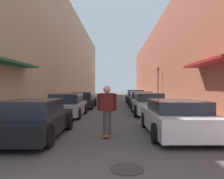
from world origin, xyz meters
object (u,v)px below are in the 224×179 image
at_px(parked_car_left_0, 34,119).
at_px(parked_car_right_1, 148,104).
at_px(skateboarder, 107,105).
at_px(parked_car_left_1, 67,106).
at_px(traffic_light, 158,80).
at_px(parked_car_right_0, 176,118).
at_px(parked_car_right_2, 141,99).
at_px(parked_car_right_3, 135,97).
at_px(manhole_cover, 127,169).
at_px(parked_car_left_2, 83,100).

bearing_deg(parked_car_left_0, parked_car_right_1, 53.02).
bearing_deg(skateboarder, parked_car_right_1, 69.68).
relative_size(parked_car_left_1, traffic_light, 1.08).
bearing_deg(parked_car_right_0, skateboarder, -171.40).
xyz_separation_m(parked_car_left_0, skateboarder, (2.48, 0.20, 0.47)).
bearing_deg(parked_car_left_0, parked_car_left_1, 90.86).
bearing_deg(parked_car_right_2, parked_car_right_1, -91.06).
bearing_deg(parked_car_right_2, parked_car_left_0, -113.06).
relative_size(parked_car_right_3, skateboarder, 2.53).
distance_m(parked_car_left_1, skateboarder, 5.72).
height_order(parked_car_right_1, parked_car_right_3, parked_car_right_3).
height_order(parked_car_left_1, parked_car_right_3, parked_car_right_3).
bearing_deg(manhole_cover, parked_car_right_3, 84.90).
distance_m(parked_car_right_2, traffic_light, 6.02).
xyz_separation_m(parked_car_right_0, parked_car_right_3, (-0.18, 15.71, 0.06)).
bearing_deg(parked_car_left_0, parked_car_right_0, 6.65).
distance_m(parked_car_left_0, skateboarder, 2.53).
relative_size(parked_car_right_0, parked_car_right_2, 1.01).
xyz_separation_m(parked_car_right_3, skateboarder, (-2.27, -16.09, 0.42)).
relative_size(parked_car_right_0, traffic_light, 1.16).
distance_m(parked_car_left_1, parked_car_left_2, 5.17).
bearing_deg(parked_car_left_1, parked_car_right_1, 11.53).
xyz_separation_m(parked_car_left_2, skateboarder, (2.45, -10.26, 0.46)).
distance_m(parked_car_left_2, parked_car_right_1, 6.29).
distance_m(parked_car_left_2, manhole_cover, 13.61).
height_order(parked_car_left_0, manhole_cover, parked_car_left_0).
bearing_deg(traffic_light, parked_car_right_2, -115.13).
xyz_separation_m(parked_car_left_0, parked_car_right_3, (4.75, 16.29, 0.05)).
bearing_deg(traffic_light, parked_car_left_2, -139.98).
height_order(parked_car_right_1, traffic_light, traffic_light).
xyz_separation_m(parked_car_left_1, parked_car_right_0, (5.01, -4.72, -0.02)).
distance_m(parked_car_left_1, parked_car_right_2, 7.77).
height_order(skateboarder, traffic_light, traffic_light).
xyz_separation_m(skateboarder, traffic_light, (4.79, 16.33, 1.33)).
height_order(skateboarder, manhole_cover, skateboarder).
height_order(parked_car_left_1, parked_car_right_2, same).
bearing_deg(parked_car_left_1, parked_car_right_0, -43.31).
bearing_deg(manhole_cover, parked_car_left_0, 137.40).
xyz_separation_m(parked_car_left_2, parked_car_right_3, (4.71, 5.83, 0.04)).
bearing_deg(skateboarder, parked_car_left_2, 103.41).
height_order(manhole_cover, traffic_light, traffic_light).
relative_size(parked_car_left_2, traffic_light, 1.16).
xyz_separation_m(parked_car_left_1, skateboarder, (2.56, -5.09, 0.45)).
distance_m(parked_car_left_0, parked_car_left_2, 10.46).
relative_size(parked_car_right_0, parked_car_right_1, 1.05).
distance_m(skateboarder, manhole_cover, 3.24).
bearing_deg(parked_car_right_3, skateboarder, -98.03).
relative_size(parked_car_right_3, traffic_light, 1.19).
height_order(parked_car_left_1, parked_car_right_0, parked_car_left_1).
distance_m(parked_car_right_1, traffic_light, 10.71).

